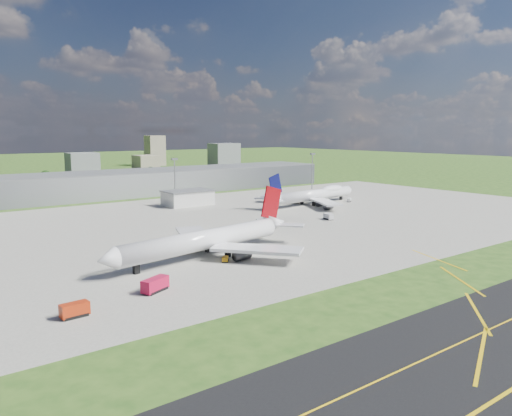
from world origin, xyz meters
TOP-DOWN VIEW (x-y plane):
  - ground at (0.00, 150.00)m, footprint 1400.00×1400.00m
  - apron at (10.00, 40.00)m, footprint 360.00×190.00m
  - terminal at (0.00, 165.00)m, footprint 300.00×42.00m
  - ops_building at (10.00, 100.00)m, footprint 26.00×16.00m
  - mast_center at (10.00, 115.00)m, footprint 3.50×2.00m
  - mast_east at (120.00, 115.00)m, footprint 3.50×2.00m
  - airliner_red_twin at (-41.87, -6.53)m, footprint 78.47×60.55m
  - airliner_blue_quad at (70.15, 60.22)m, footprint 74.10×57.82m
  - fire_truck at (-72.70, -29.29)m, footprint 8.62×6.13m
  - crash_tender at (-95.17, -35.01)m, footprint 6.46×3.23m
  - tug_yellow at (-41.57, -15.43)m, footprint 3.50×3.70m
  - van_white_near at (39.88, 19.22)m, footprint 3.78×6.06m
  - van_white_far at (92.26, 54.07)m, footprint 4.56×3.85m
  - bldg_c at (20.00, 310.00)m, footprint 26.00×20.00m
  - bldg_ce at (100.00, 350.00)m, footprint 22.00×24.00m
  - bldg_e at (180.00, 320.00)m, footprint 30.00×22.00m
  - bldg_tall_e at (140.00, 410.00)m, footprint 20.00×18.00m
  - tree_c at (-20.00, 280.00)m, footprint 8.10×8.10m
  - tree_e at (70.00, 275.00)m, footprint 7.65×7.65m
  - tree_far_e at (160.00, 285.00)m, footprint 6.30×6.30m

SIDE VIEW (x-z plane):
  - ground at x=0.00m, z-range 0.00..0.00m
  - apron at x=10.00m, z-range 0.00..0.08m
  - tug_yellow at x=-41.57m, z-range 0.04..1.70m
  - van_white_far at x=92.26m, z-range 0.02..2.22m
  - van_white_near at x=39.88m, z-range 0.01..2.83m
  - crash_tender at x=-95.17m, z-range 0.00..3.28m
  - fire_truck at x=-72.70m, z-range -0.01..3.58m
  - ops_building at x=10.00m, z-range 0.00..8.00m
  - tree_far_e at x=160.00m, z-range 0.68..8.38m
  - airliner_blue_quad at x=70.15m, z-range -4.30..15.05m
  - tree_e at x=70.00m, z-range 0.84..10.19m
  - airliner_red_twin at x=-41.87m, z-range -5.04..16.54m
  - tree_c at x=-20.00m, z-range 0.89..10.79m
  - terminal at x=0.00m, z-range 0.00..15.00m
  - bldg_ce at x=100.00m, z-range 0.00..16.00m
  - bldg_c at x=20.00m, z-range 0.00..22.00m
  - bldg_e at x=180.00m, z-range 0.00..28.00m
  - mast_center at x=10.00m, z-range 4.76..30.66m
  - mast_east at x=120.00m, z-range 4.76..30.66m
  - bldg_tall_e at x=140.00m, z-range 0.00..36.00m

